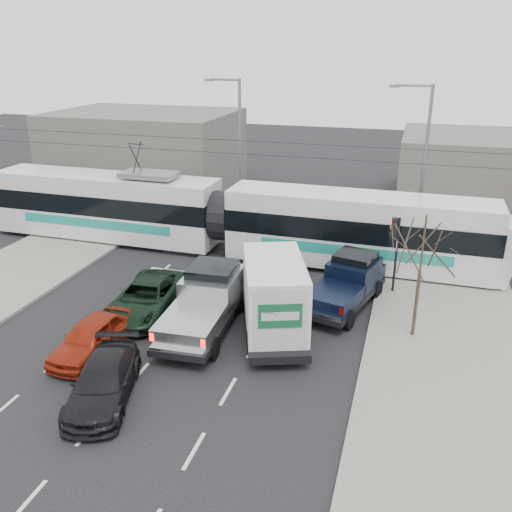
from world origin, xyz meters
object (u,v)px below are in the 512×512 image
(traffic_signal, at_px, (395,239))
(navy_pickup, at_px, (348,282))
(street_lamp_near, at_px, (422,157))
(dark_car, at_px, (103,382))
(tram, at_px, (223,217))
(silver_pickup, at_px, (207,299))
(bare_tree, at_px, (423,249))
(green_car, at_px, (147,297))
(red_car, at_px, (92,337))
(box_truck, at_px, (273,295))
(street_lamp_far, at_px, (237,141))

(traffic_signal, distance_m, navy_pickup, 3.00)
(street_lamp_near, distance_m, dark_car, 21.25)
(traffic_signal, distance_m, tram, 9.85)
(tram, height_order, silver_pickup, tram)
(bare_tree, xyz_separation_m, green_car, (-11.19, -1.01, -3.06))
(dark_car, bearing_deg, red_car, 112.45)
(box_truck, relative_size, green_car, 1.31)
(traffic_signal, distance_m, red_car, 13.75)
(street_lamp_near, bearing_deg, navy_pickup, -105.81)
(street_lamp_far, bearing_deg, traffic_signal, -41.72)
(traffic_signal, height_order, box_truck, traffic_signal)
(silver_pickup, bearing_deg, street_lamp_far, 100.62)
(traffic_signal, height_order, dark_car, traffic_signal)
(bare_tree, bearing_deg, navy_pickup, 142.77)
(red_car, bearing_deg, street_lamp_near, 56.48)
(street_lamp_near, height_order, silver_pickup, street_lamp_near)
(street_lamp_near, height_order, green_car, street_lamp_near)
(dark_car, bearing_deg, navy_pickup, 37.19)
(street_lamp_near, height_order, navy_pickup, street_lamp_near)
(navy_pickup, bearing_deg, green_car, -143.76)
(box_truck, xyz_separation_m, red_car, (-6.08, -3.68, -0.91))
(street_lamp_near, bearing_deg, street_lamp_far, 170.13)
(traffic_signal, relative_size, silver_pickup, 0.55)
(street_lamp_far, height_order, green_car, street_lamp_far)
(bare_tree, relative_size, silver_pickup, 0.76)
(bare_tree, xyz_separation_m, traffic_signal, (-1.13, 4.00, -1.05))
(navy_pickup, bearing_deg, bare_tree, -22.31)
(navy_pickup, xyz_separation_m, green_car, (-8.27, -3.23, -0.38))
(silver_pickup, xyz_separation_m, box_truck, (2.71, 0.33, 0.44))
(tram, distance_m, box_truck, 9.36)
(box_truck, relative_size, red_car, 1.67)
(green_car, distance_m, dark_car, 6.20)
(bare_tree, height_order, silver_pickup, bare_tree)
(street_lamp_near, xyz_separation_m, red_car, (-11.34, -16.15, -4.41))
(silver_pickup, relative_size, dark_car, 1.44)
(green_car, bearing_deg, dark_car, -81.35)
(silver_pickup, bearing_deg, box_truck, 4.05)
(silver_pickup, relative_size, green_car, 1.25)
(red_car, bearing_deg, silver_pickup, 46.43)
(bare_tree, relative_size, tram, 0.18)
(tram, xyz_separation_m, dark_car, (0.81, -13.99, -1.40))
(street_lamp_far, xyz_separation_m, dark_car, (2.09, -20.53, -4.45))
(street_lamp_far, height_order, silver_pickup, street_lamp_far)
(silver_pickup, height_order, red_car, silver_pickup)
(street_lamp_far, xyz_separation_m, green_car, (0.60, -14.51, -4.38))
(silver_pickup, relative_size, box_truck, 0.95)
(bare_tree, bearing_deg, box_truck, -170.12)
(street_lamp_near, distance_m, silver_pickup, 15.58)
(bare_tree, distance_m, street_lamp_far, 17.97)
(traffic_signal, distance_m, street_lamp_far, 14.47)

